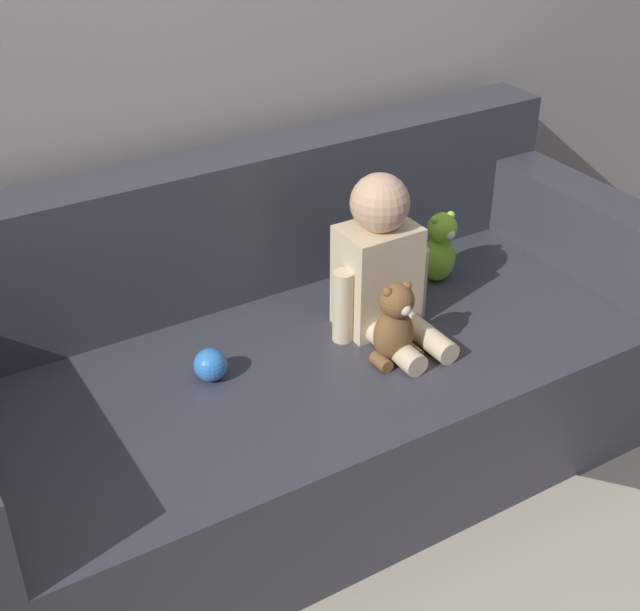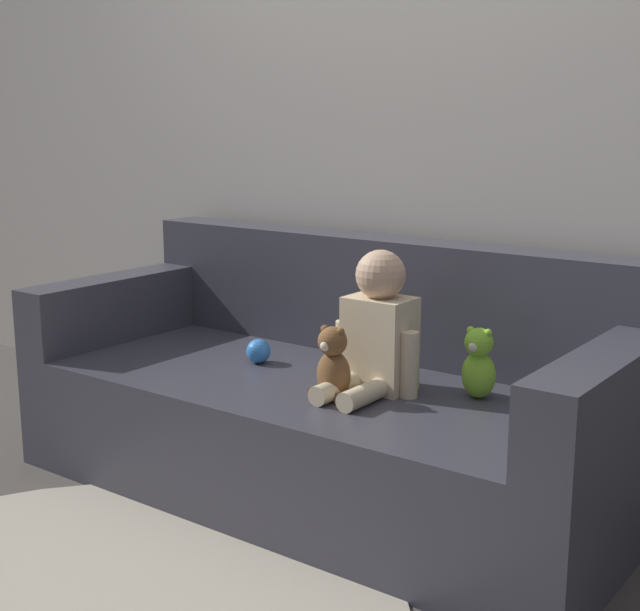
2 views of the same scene
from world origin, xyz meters
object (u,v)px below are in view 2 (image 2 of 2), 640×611
Objects in this scene: couch at (333,404)px; toy_ball at (258,351)px; person_baby at (377,333)px; teddy_bear_brown at (333,365)px; plush_toy_side at (479,363)px.

couch reaches higher than toy_ball.
person_baby is at bearing -1.49° from toy_ball.
teddy_bear_brown reaches higher than plush_toy_side.
teddy_bear_brown is 0.45m from plush_toy_side.
teddy_bear_brown reaches higher than toy_ball.
person_baby is 0.52m from toy_ball.
plush_toy_side is at bearing 7.37° from toy_ball.
teddy_bear_brown is at bearing -111.13° from person_baby.
teddy_bear_brown is at bearing -20.55° from toy_ball.
couch reaches higher than plush_toy_side.
toy_ball is at bearing -172.63° from plush_toy_side.
couch is 0.38m from person_baby.
couch reaches higher than teddy_bear_brown.
person_baby is 0.33m from plush_toy_side.
teddy_bear_brown is (-0.06, -0.15, -0.08)m from person_baby.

